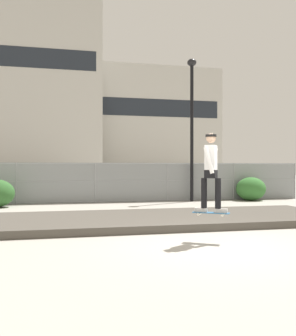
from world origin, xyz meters
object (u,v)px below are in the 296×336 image
(skater, at_px, (211,168))
(parked_car_near, at_px, (70,182))
(shrub_center, at_px, (251,189))
(skateboard, at_px, (211,213))
(street_lamp, at_px, (192,113))
(parked_car_mid, at_px, (168,181))

(skater, height_order, parked_car_near, skater)
(shrub_center, bearing_deg, skateboard, -122.91)
(skateboard, height_order, parked_car_near, parked_car_near)
(street_lamp, distance_m, parked_car_near, 7.58)
(parked_car_mid, height_order, shrub_center, parked_car_mid)
(skater, distance_m, shrub_center, 10.66)
(skateboard, xyz_separation_m, parked_car_mid, (2.62, 12.77, 0.20))
(skater, bearing_deg, parked_car_mid, 78.42)
(parked_car_mid, relative_size, shrub_center, 3.01)
(shrub_center, bearing_deg, skater, -122.91)
(skateboard, relative_size, skater, 0.45)
(shrub_center, bearing_deg, parked_car_near, 156.33)
(skateboard, distance_m, skater, 1.00)
(shrub_center, bearing_deg, street_lamp, 176.35)
(parked_car_near, bearing_deg, street_lamp, -32.44)
(skateboard, height_order, parked_car_mid, parked_car_mid)
(skater, bearing_deg, street_lamp, 73.13)
(parked_car_mid, bearing_deg, skater, -101.58)
(parked_car_near, distance_m, shrub_center, 9.51)
(skateboard, distance_m, street_lamp, 10.17)
(parked_car_mid, xyz_separation_m, shrub_center, (3.14, -3.87, -0.26))
(street_lamp, height_order, parked_car_near, street_lamp)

